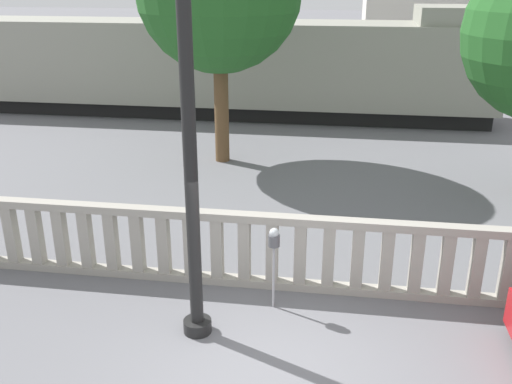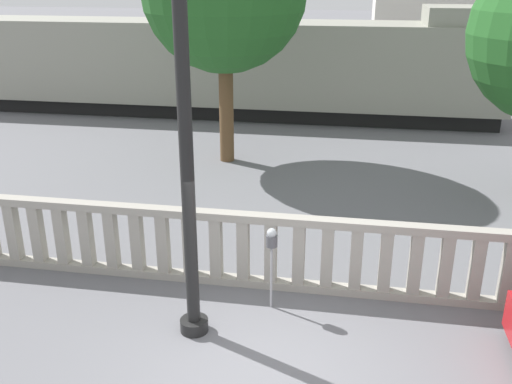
% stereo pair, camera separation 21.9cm
% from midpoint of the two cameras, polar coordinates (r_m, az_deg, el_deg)
% --- Properties ---
extents(ground_plane, '(160.00, 160.00, 0.00)m').
position_cam_midpoint_polar(ground_plane, '(8.24, 0.34, -18.12)').
color(ground_plane, slate).
extents(balustrade, '(16.59, 0.24, 1.38)m').
position_cam_midpoint_polar(balustrade, '(9.89, 2.39, -6.08)').
color(balustrade, '#9E998E').
rests_on(balustrade, ground).
extents(lamppost, '(0.44, 0.44, 5.90)m').
position_cam_midpoint_polar(lamppost, '(7.81, -7.52, 6.04)').
color(lamppost, black).
rests_on(lamppost, ground).
extents(parking_meter, '(0.19, 0.19, 1.44)m').
position_cam_midpoint_polar(parking_meter, '(9.13, 1.12, -5.17)').
color(parking_meter, '#99999E').
rests_on(parking_meter, ground).
extents(train_near, '(21.51, 2.82, 4.11)m').
position_cam_midpoint_polar(train_near, '(22.26, -5.13, 12.42)').
color(train_near, black).
rests_on(train_near, ground).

